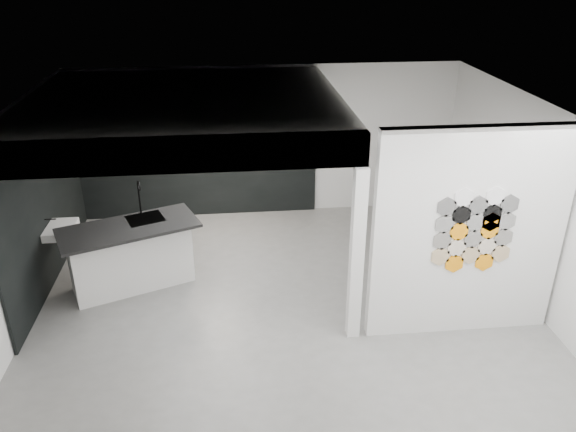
{
  "coord_description": "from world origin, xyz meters",
  "views": [
    {
      "loc": [
        -0.65,
        -6.93,
        4.61
      ],
      "look_at": [
        0.1,
        0.3,
        1.15
      ],
      "focal_mm": 35.0,
      "sensor_mm": 36.0,
      "label": 1
    }
  ],
  "objects_px": {
    "partition_panel": "(468,235)",
    "kitchen_island": "(131,254)",
    "stockpot": "(134,148)",
    "glass_vase": "(276,144)",
    "bottle_dark": "(199,147)",
    "glass_bowl": "(276,145)",
    "kettle": "(268,144)",
    "utensil_cup": "(154,149)",
    "wall_basin": "(61,230)"
  },
  "relations": [
    {
      "from": "wall_basin",
      "to": "utensil_cup",
      "type": "bearing_deg",
      "value": 60.3
    },
    {
      "from": "partition_panel",
      "to": "glass_bowl",
      "type": "distance_m",
      "value": 4.39
    },
    {
      "from": "kitchen_island",
      "to": "glass_vase",
      "type": "bearing_deg",
      "value": 22.76
    },
    {
      "from": "kitchen_island",
      "to": "kettle",
      "type": "relative_size",
      "value": 12.34
    },
    {
      "from": "glass_bowl",
      "to": "stockpot",
      "type": "bearing_deg",
      "value": 180.0
    },
    {
      "from": "partition_panel",
      "to": "kitchen_island",
      "type": "bearing_deg",
      "value": 161.08
    },
    {
      "from": "partition_panel",
      "to": "stockpot",
      "type": "distance_m",
      "value": 6.03
    },
    {
      "from": "kitchen_island",
      "to": "kettle",
      "type": "height_order",
      "value": "kitchen_island"
    },
    {
      "from": "wall_basin",
      "to": "partition_panel",
      "type": "bearing_deg",
      "value": -18.23
    },
    {
      "from": "glass_bowl",
      "to": "kettle",
      "type": "bearing_deg",
      "value": 180.0
    },
    {
      "from": "bottle_dark",
      "to": "utensil_cup",
      "type": "xyz_separation_m",
      "value": [
        -0.81,
        0.0,
        -0.02
      ]
    },
    {
      "from": "kitchen_island",
      "to": "utensil_cup",
      "type": "relative_size",
      "value": 20.88
    },
    {
      "from": "kettle",
      "to": "bottle_dark",
      "type": "relative_size",
      "value": 1.24
    },
    {
      "from": "stockpot",
      "to": "glass_bowl",
      "type": "xyz_separation_m",
      "value": [
        2.55,
        0.0,
        -0.03
      ]
    },
    {
      "from": "kettle",
      "to": "bottle_dark",
      "type": "height_order",
      "value": "kettle"
    },
    {
      "from": "bottle_dark",
      "to": "kettle",
      "type": "bearing_deg",
      "value": 0.0
    },
    {
      "from": "kettle",
      "to": "glass_vase",
      "type": "height_order",
      "value": "glass_vase"
    },
    {
      "from": "kitchen_island",
      "to": "stockpot",
      "type": "distance_m",
      "value": 2.51
    },
    {
      "from": "partition_panel",
      "to": "wall_basin",
      "type": "relative_size",
      "value": 4.67
    },
    {
      "from": "kettle",
      "to": "bottle_dark",
      "type": "bearing_deg",
      "value": 160.37
    },
    {
      "from": "partition_panel",
      "to": "wall_basin",
      "type": "height_order",
      "value": "partition_panel"
    },
    {
      "from": "stockpot",
      "to": "bottle_dark",
      "type": "relative_size",
      "value": 1.5
    },
    {
      "from": "glass_vase",
      "to": "stockpot",
      "type": "bearing_deg",
      "value": 180.0
    },
    {
      "from": "kettle",
      "to": "utensil_cup",
      "type": "height_order",
      "value": "kettle"
    },
    {
      "from": "partition_panel",
      "to": "utensil_cup",
      "type": "height_order",
      "value": "partition_panel"
    },
    {
      "from": "glass_bowl",
      "to": "bottle_dark",
      "type": "height_order",
      "value": "bottle_dark"
    },
    {
      "from": "wall_basin",
      "to": "glass_vase",
      "type": "height_order",
      "value": "glass_vase"
    },
    {
      "from": "stockpot",
      "to": "glass_vase",
      "type": "relative_size",
      "value": 1.31
    },
    {
      "from": "wall_basin",
      "to": "utensil_cup",
      "type": "xyz_separation_m",
      "value": [
        1.18,
        2.07,
        0.52
      ]
    },
    {
      "from": "bottle_dark",
      "to": "partition_panel",
      "type": "bearing_deg",
      "value": -48.01
    },
    {
      "from": "glass_bowl",
      "to": "wall_basin",
      "type": "bearing_deg",
      "value": -148.65
    },
    {
      "from": "wall_basin",
      "to": "utensil_cup",
      "type": "height_order",
      "value": "utensil_cup"
    },
    {
      "from": "stockpot",
      "to": "kettle",
      "type": "relative_size",
      "value": 1.21
    },
    {
      "from": "wall_basin",
      "to": "stockpot",
      "type": "relative_size",
      "value": 2.89
    },
    {
      "from": "bottle_dark",
      "to": "stockpot",
      "type": "bearing_deg",
      "value": 180.0
    },
    {
      "from": "kettle",
      "to": "utensil_cup",
      "type": "distance_m",
      "value": 2.07
    },
    {
      "from": "kitchen_island",
      "to": "utensil_cup",
      "type": "xyz_separation_m",
      "value": [
        0.16,
        2.34,
        0.84
      ]
    },
    {
      "from": "wall_basin",
      "to": "glass_bowl",
      "type": "xyz_separation_m",
      "value": [
        3.39,
        2.07,
        0.52
      ]
    },
    {
      "from": "partition_panel",
      "to": "wall_basin",
      "type": "xyz_separation_m",
      "value": [
        -5.46,
        1.8,
        -0.55
      ]
    },
    {
      "from": "kitchen_island",
      "to": "glass_bowl",
      "type": "height_order",
      "value": "kitchen_island"
    },
    {
      "from": "stockpot",
      "to": "bottle_dark",
      "type": "bearing_deg",
      "value": 0.0
    },
    {
      "from": "kettle",
      "to": "glass_bowl",
      "type": "bearing_deg",
      "value": -19.63
    },
    {
      "from": "partition_panel",
      "to": "utensil_cup",
      "type": "relative_size",
      "value": 27.54
    },
    {
      "from": "kitchen_island",
      "to": "bottle_dark",
      "type": "height_order",
      "value": "kitchen_island"
    },
    {
      "from": "glass_bowl",
      "to": "glass_vase",
      "type": "relative_size",
      "value": 0.91
    },
    {
      "from": "glass_vase",
      "to": "kitchen_island",
      "type": "bearing_deg",
      "value": -135.32
    },
    {
      "from": "glass_bowl",
      "to": "partition_panel",
      "type": "bearing_deg",
      "value": -61.77
    },
    {
      "from": "stockpot",
      "to": "glass_vase",
      "type": "height_order",
      "value": "stockpot"
    },
    {
      "from": "kettle",
      "to": "glass_bowl",
      "type": "distance_m",
      "value": 0.15
    },
    {
      "from": "stockpot",
      "to": "glass_bowl",
      "type": "relative_size",
      "value": 1.44
    }
  ]
}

